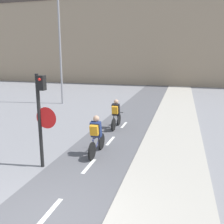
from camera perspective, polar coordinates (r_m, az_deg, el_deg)
The scene contains 5 objects.
building_row_background at distance 31.93m, azimuth 11.22°, elevation 15.85°, with size 60.00×5.20×10.50m.
traffic_light_pole at distance 7.90m, azimuth -15.83°, elevation 0.27°, with size 0.67×0.25×2.97m.
street_lamp_far at distance 18.50m, azimuth -11.86°, elevation 16.11°, with size 0.36×0.36×7.67m.
cyclist_near at distance 8.88m, azimuth -3.63°, elevation -5.56°, with size 0.46×1.65×1.45m.
cyclist_far at distance 12.06m, azimuth 0.90°, elevation -0.57°, with size 0.46×1.61×1.43m.
Camera 1 is at (2.73, -3.95, 3.52)m, focal length 40.00 mm.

